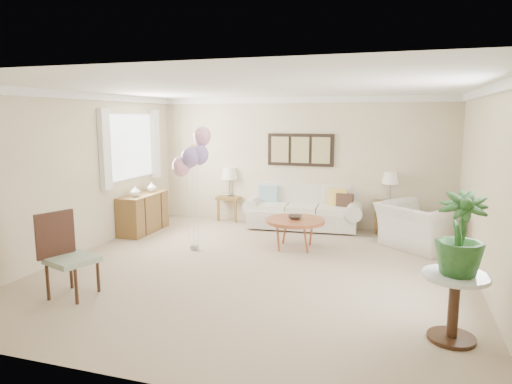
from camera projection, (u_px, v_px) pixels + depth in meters
ground_plane at (256, 270)px, 6.63m from camera, size 6.00×6.00×0.00m
room_shell at (251, 158)px, 6.49m from camera, size 6.04×6.04×2.60m
wall_art_triptych at (300, 150)px, 9.17m from camera, size 1.35×0.06×0.65m
sofa at (304, 211)px, 9.14m from camera, size 2.39×1.01×0.86m
end_table_left at (230, 200)px, 9.79m from camera, size 0.49×0.45×0.53m
end_table_right at (389, 206)px, 8.75m from camera, size 0.57×0.51×0.62m
lamp_left at (230, 174)px, 9.70m from camera, size 0.34×0.34×0.61m
lamp_right at (390, 179)px, 8.67m from camera, size 0.31×0.31×0.55m
coffee_table at (295, 222)px, 7.68m from camera, size 0.99×0.99×0.50m
decor_bowl at (295, 217)px, 7.68m from camera, size 0.26×0.26×0.06m
armchair at (419, 226)px, 7.68m from camera, size 1.57×1.55×0.77m
side_table at (455, 290)px, 4.47m from camera, size 0.64×0.64×0.69m
potted_plant at (460, 234)px, 4.36m from camera, size 0.48×0.48×0.82m
accent_chair at (66, 253)px, 5.61m from camera, size 0.66×0.66×1.05m
credenza at (143, 213)px, 8.81m from camera, size 0.46×1.20×0.74m
vase_white at (135, 191)px, 8.46m from camera, size 0.21×0.21×0.20m
vase_sage at (152, 187)px, 9.01m from camera, size 0.21×0.21×0.20m
balloon_cluster at (193, 154)px, 7.36m from camera, size 0.57×0.50×2.06m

